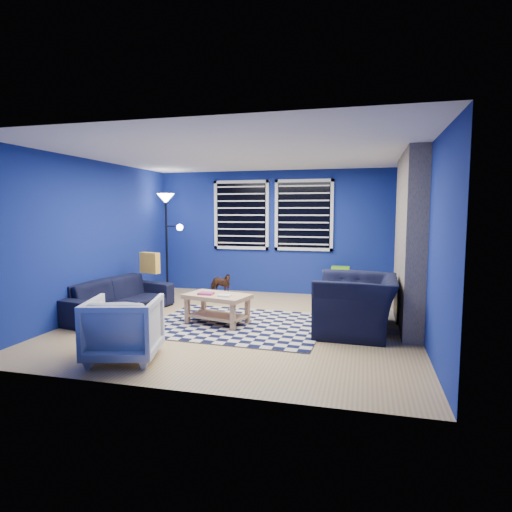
{
  "coord_description": "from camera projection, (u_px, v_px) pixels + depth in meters",
  "views": [
    {
      "loc": [
        1.75,
        -6.06,
        1.68
      ],
      "look_at": [
        0.12,
        0.3,
        0.99
      ],
      "focal_mm": 30.0,
      "sensor_mm": 36.0,
      "label": 1
    }
  ],
  "objects": [
    {
      "name": "window_left",
      "position": [
        241.0,
        215.0,
        8.83
      ],
      "size": [
        1.17,
        0.06,
        1.42
      ],
      "color": "black",
      "rests_on": "wall_back"
    },
    {
      "name": "tv",
      "position": [
        406.0,
        227.0,
        7.62
      ],
      "size": [
        0.07,
        1.0,
        0.58
      ],
      "color": "black",
      "rests_on": "wall_right"
    },
    {
      "name": "wall_left",
      "position": [
        95.0,
        238.0,
        6.93
      ],
      "size": [
        0.0,
        5.0,
        5.0
      ],
      "primitive_type": "plane",
      "rotation": [
        1.57,
        0.0,
        1.57
      ],
      "color": "navy",
      "rests_on": "floor"
    },
    {
      "name": "armchair_bent",
      "position": [
        124.0,
        328.0,
        4.84
      ],
      "size": [
        0.94,
        0.96,
        0.72
      ],
      "primitive_type": "imported",
      "rotation": [
        0.0,
        0.0,
        3.4
      ],
      "color": "gray",
      "rests_on": "floor"
    },
    {
      "name": "fireplace",
      "position": [
        408.0,
        245.0,
        6.22
      ],
      "size": [
        0.65,
        2.0,
        2.5
      ],
      "color": "gray",
      "rests_on": "floor"
    },
    {
      "name": "rocking_horse",
      "position": [
        220.0,
        284.0,
        8.18
      ],
      "size": [
        0.38,
        0.57,
        0.44
      ],
      "primitive_type": "imported",
      "rotation": [
        0.0,
        0.0,
        1.28
      ],
      "color": "#472D17",
      "rests_on": "floor"
    },
    {
      "name": "cabinet",
      "position": [
        340.0,
        284.0,
        8.26
      ],
      "size": [
        0.71,
        0.55,
        0.62
      ],
      "rotation": [
        0.0,
        0.0,
        0.23
      ],
      "color": "tan",
      "rests_on": "floor"
    },
    {
      "name": "ceiling",
      "position": [
        243.0,
        154.0,
        6.18
      ],
      "size": [
        5.0,
        5.0,
        0.0
      ],
      "primitive_type": "plane",
      "rotation": [
        3.14,
        0.0,
        0.0
      ],
      "color": "white",
      "rests_on": "wall_back"
    },
    {
      "name": "coffee_table",
      "position": [
        217.0,
        303.0,
        6.36
      ],
      "size": [
        1.04,
        0.75,
        0.47
      ],
      "rotation": [
        0.0,
        0.0,
        -0.24
      ],
      "color": "tan",
      "rests_on": "rug"
    },
    {
      "name": "floor",
      "position": [
        243.0,
        323.0,
        6.44
      ],
      "size": [
        5.0,
        5.0,
        0.0
      ],
      "primitive_type": "plane",
      "color": "tan",
      "rests_on": "ground"
    },
    {
      "name": "rug",
      "position": [
        237.0,
        324.0,
        6.34
      ],
      "size": [
        2.59,
        2.11,
        0.02
      ],
      "primitive_type": "cube",
      "rotation": [
        0.0,
        0.0,
        -0.04
      ],
      "color": "black",
      "rests_on": "floor"
    },
    {
      "name": "wall_back",
      "position": [
        277.0,
        232.0,
        8.72
      ],
      "size": [
        5.0,
        0.0,
        5.0
      ],
      "primitive_type": "plane",
      "rotation": [
        1.57,
        0.0,
        0.0
      ],
      "color": "navy",
      "rests_on": "floor"
    },
    {
      "name": "wall_right",
      "position": [
        423.0,
        244.0,
        5.69
      ],
      "size": [
        0.0,
        5.0,
        5.0
      ],
      "primitive_type": "plane",
      "rotation": [
        1.57,
        0.0,
        -1.57
      ],
      "color": "navy",
      "rests_on": "floor"
    },
    {
      "name": "sofa",
      "position": [
        118.0,
        297.0,
        6.92
      ],
      "size": [
        2.1,
        1.12,
        0.58
      ],
      "primitive_type": "imported",
      "rotation": [
        0.0,
        0.0,
        1.39
      ],
      "color": "black",
      "rests_on": "floor"
    },
    {
      "name": "floor_lamp",
      "position": [
        167.0,
        212.0,
        8.58
      ],
      "size": [
        0.55,
        0.34,
        2.03
      ],
      "color": "black",
      "rests_on": "floor"
    },
    {
      "name": "window_right",
      "position": [
        304.0,
        215.0,
        8.51
      ],
      "size": [
        1.17,
        0.06,
        1.42
      ],
      "color": "black",
      "rests_on": "wall_back"
    },
    {
      "name": "throw_pillow",
      "position": [
        150.0,
        263.0,
        7.59
      ],
      "size": [
        0.41,
        0.23,
        0.37
      ],
      "primitive_type": "cube",
      "rotation": [
        0.0,
        0.0,
        -0.3
      ],
      "color": "gold",
      "rests_on": "sofa"
    },
    {
      "name": "armchair_big",
      "position": [
        356.0,
        305.0,
        5.89
      ],
      "size": [
        1.26,
        1.11,
        0.79
      ],
      "primitive_type": "imported",
      "rotation": [
        0.0,
        0.0,
        -1.6
      ],
      "color": "black",
      "rests_on": "floor"
    }
  ]
}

